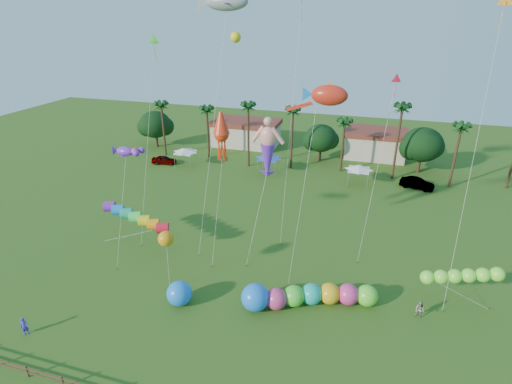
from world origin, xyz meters
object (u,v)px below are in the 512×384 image
(car_b, at_px, (417,183))
(blue_ball, at_px, (179,293))
(spectator_a, at_px, (24,326))
(caterpillar_inflatable, at_px, (304,296))
(spectator_b, at_px, (420,310))
(car_a, at_px, (164,160))

(car_b, xyz_separation_m, blue_ball, (-21.60, -32.93, 0.34))
(car_b, height_order, blue_ball, blue_ball)
(spectator_a, bearing_deg, car_b, 22.30)
(caterpillar_inflatable, bearing_deg, spectator_b, -13.59)
(spectator_b, distance_m, caterpillar_inflatable, 9.62)
(car_a, bearing_deg, spectator_a, -177.99)
(car_a, distance_m, spectator_b, 47.57)
(car_b, height_order, caterpillar_inflatable, caterpillar_inflatable)
(spectator_b, bearing_deg, caterpillar_inflatable, -132.11)
(spectator_a, height_order, blue_ball, blue_ball)
(caterpillar_inflatable, bearing_deg, blue_ball, 174.70)
(spectator_b, xyz_separation_m, blue_ball, (-20.05, -4.14, 0.29))
(car_a, height_order, caterpillar_inflatable, caterpillar_inflatable)
(spectator_a, xyz_separation_m, caterpillar_inflatable, (20.66, 9.80, 0.23))
(caterpillar_inflatable, bearing_deg, car_a, 114.74)
(car_a, relative_size, caterpillar_inflatable, 0.35)
(car_a, bearing_deg, spectator_b, -135.92)
(spectator_a, height_order, spectator_b, spectator_b)
(car_b, bearing_deg, caterpillar_inflatable, 174.21)
(spectator_a, bearing_deg, caterpillar_inflatable, -3.76)
(spectator_b, bearing_deg, car_a, -174.65)
(car_b, height_order, spectator_b, spectator_b)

